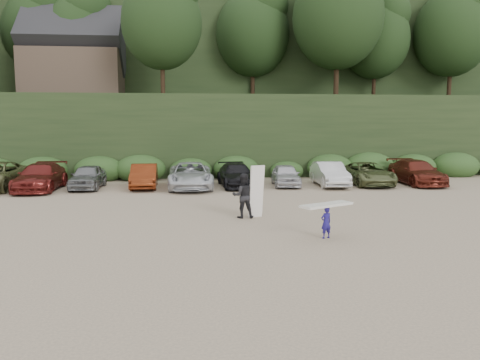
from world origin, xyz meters
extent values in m
plane|color=tan|center=(0.00, 0.00, 0.00)|extent=(120.00, 120.00, 0.00)
cube|color=black|center=(0.00, 22.00, 3.00)|extent=(80.00, 14.00, 6.00)
cube|color=black|center=(0.00, 40.00, 8.00)|extent=(90.00, 30.00, 16.00)
ellipsoid|color=black|center=(0.00, 22.00, 11.00)|extent=(66.00, 12.00, 10.00)
cube|color=#2B491E|center=(-0.55, 14.50, 0.60)|extent=(46.20, 2.00, 1.20)
cube|color=brown|center=(-12.00, 24.00, 8.00)|extent=(8.00, 6.00, 4.00)
imported|color=maroon|center=(-10.96, 9.89, 0.78)|extent=(2.31, 5.44, 1.57)
imported|color=slate|center=(-8.35, 10.31, 0.72)|extent=(1.72, 4.25, 1.45)
imported|color=maroon|center=(-5.02, 10.30, 0.72)|extent=(1.73, 4.45, 1.44)
imported|color=silver|center=(-2.22, 9.80, 0.78)|extent=(2.69, 5.69, 1.57)
imported|color=black|center=(0.62, 10.29, 0.71)|extent=(2.34, 5.04, 1.42)
imported|color=silver|center=(3.74, 10.33, 0.68)|extent=(1.92, 4.11, 1.36)
imported|color=silver|center=(6.45, 9.98, 0.75)|extent=(1.74, 4.62, 1.50)
imported|color=#5A6439|center=(9.04, 10.32, 0.71)|extent=(2.40, 5.15, 1.43)
imported|color=maroon|center=(12.27, 10.24, 0.78)|extent=(2.19, 5.36, 1.55)
imported|color=navy|center=(2.42, -3.12, 0.55)|extent=(0.46, 0.38, 1.10)
cube|color=silver|center=(2.42, -3.12, 1.16)|extent=(2.03, 1.42, 0.08)
imported|color=black|center=(-0.02, 0.64, 0.93)|extent=(0.91, 0.71, 1.86)
cube|color=silver|center=(0.54, 0.64, 1.10)|extent=(0.69, 0.51, 2.19)
camera|label=1|loc=(-2.11, -18.39, 3.91)|focal=35.00mm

